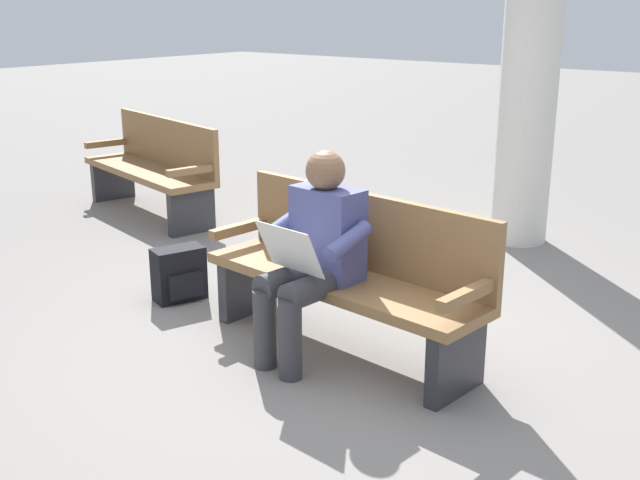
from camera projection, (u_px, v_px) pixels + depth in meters
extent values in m
plane|color=gray|center=(340.00, 349.00, 4.57)|extent=(40.00, 40.00, 0.00)
cube|color=olive|center=(340.00, 282.00, 4.45)|extent=(1.84, 0.64, 0.06)
cube|color=olive|center=(365.00, 231.00, 4.52)|extent=(1.80, 0.21, 0.45)
cube|color=olive|center=(468.00, 294.00, 3.84)|extent=(0.10, 0.48, 0.06)
cube|color=olive|center=(241.00, 228.00, 4.96)|extent=(0.10, 0.48, 0.06)
cube|color=#2D2D33|center=(456.00, 360.00, 3.99)|extent=(0.12, 0.44, 0.39)
cube|color=#2D2D33|center=(248.00, 285.00, 5.04)|extent=(0.12, 0.44, 0.39)
cube|color=#474C84|center=(328.00, 233.00, 4.36)|extent=(0.42, 0.26, 0.52)
sphere|color=brown|center=(325.00, 171.00, 4.24)|extent=(0.22, 0.22, 0.22)
cylinder|color=#38383D|center=(315.00, 288.00, 4.22)|extent=(0.19, 0.43, 0.15)
cylinder|color=#38383D|center=(289.00, 279.00, 4.35)|extent=(0.19, 0.43, 0.15)
cylinder|color=#38383D|center=(290.00, 339.00, 4.16)|extent=(0.13, 0.13, 0.45)
cylinder|color=#38383D|center=(265.00, 329.00, 4.29)|extent=(0.13, 0.13, 0.45)
cylinder|color=#474C84|center=(348.00, 241.00, 4.13)|extent=(0.12, 0.32, 0.18)
cylinder|color=#474C84|center=(285.00, 224.00, 4.44)|extent=(0.12, 0.32, 0.18)
cube|color=silver|center=(289.00, 249.00, 4.16)|extent=(0.41, 0.17, 0.27)
cube|color=black|center=(179.00, 274.00, 5.29)|extent=(0.28, 0.38, 0.36)
cube|color=black|center=(186.00, 286.00, 5.22)|extent=(0.11, 0.24, 0.16)
cube|color=olive|center=(148.00, 171.00, 7.33)|extent=(1.86, 0.87, 0.06)
cube|color=olive|center=(166.00, 142.00, 7.39)|extent=(1.77, 0.45, 0.45)
cube|color=olive|center=(192.00, 170.00, 6.65)|extent=(0.17, 0.48, 0.06)
cube|color=olive|center=(108.00, 143.00, 7.92)|extent=(0.17, 0.48, 0.06)
cube|color=#2D2D33|center=(192.00, 212.00, 6.80)|extent=(0.17, 0.44, 0.39)
cube|color=#2D2D33|center=(113.00, 180.00, 7.99)|extent=(0.17, 0.44, 0.39)
cylinder|color=silver|center=(533.00, 38.00, 6.17)|extent=(0.46, 0.46, 3.35)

